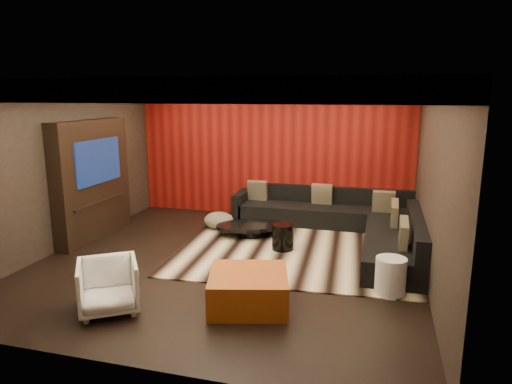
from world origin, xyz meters
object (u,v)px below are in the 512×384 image
(drum_stool, at_px, (283,237))
(orange_ottoman, at_px, (249,289))
(white_side_table, at_px, (390,276))
(sectional_sofa, at_px, (347,223))
(armchair, at_px, (108,286))
(coffee_table, at_px, (251,230))

(drum_stool, distance_m, orange_ottoman, 2.18)
(white_side_table, xyz_separation_m, orange_ottoman, (-1.75, -0.83, -0.04))
(drum_stool, bearing_deg, orange_ottoman, -89.52)
(orange_ottoman, height_order, sectional_sofa, sectional_sofa)
(armchair, bearing_deg, coffee_table, 41.54)
(white_side_table, distance_m, orange_ottoman, 1.94)
(white_side_table, xyz_separation_m, armchair, (-3.39, -1.44, 0.07))
(drum_stool, distance_m, sectional_sofa, 1.47)
(coffee_table, xyz_separation_m, white_side_table, (2.53, -1.96, 0.13))
(drum_stool, distance_m, white_side_table, 2.22)
(coffee_table, bearing_deg, drum_stool, -39.08)
(drum_stool, bearing_deg, sectional_sofa, 47.04)
(coffee_table, distance_m, armchair, 3.51)
(orange_ottoman, distance_m, sectional_sofa, 3.40)
(coffee_table, relative_size, sectional_sofa, 0.36)
(coffee_table, height_order, sectional_sofa, sectional_sofa)
(coffee_table, bearing_deg, sectional_sofa, 14.72)
(drum_stool, height_order, orange_ottoman, drum_stool)
(coffee_table, relative_size, white_side_table, 2.56)
(white_side_table, distance_m, armchair, 3.68)
(armchair, bearing_deg, orange_ottoman, -13.90)
(sectional_sofa, bearing_deg, orange_ottoman, -106.85)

